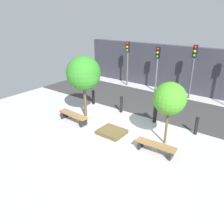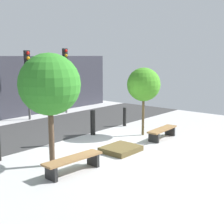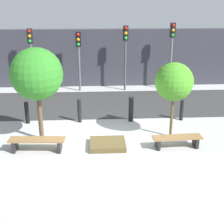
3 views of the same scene
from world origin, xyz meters
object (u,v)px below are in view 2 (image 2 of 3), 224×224
Objects in this scene: bollard_center at (93,122)px; bench_left at (73,161)px; planter_bed at (121,149)px; tree_behind_right_bench at (144,85)px; bollard_right at (125,117)px; traffic_light_mid_east at (28,72)px; traffic_light_east at (65,69)px; bollard_left at (52,133)px; bench_right at (162,131)px; tree_behind_left_bench at (50,85)px.

bench_left is at bearing -143.62° from bollard_center.
tree_behind_right_bench is at bearing 17.19° from planter_bed.
bollard_right is 5.58m from traffic_light_mid_east.
bollard_center is 0.29× the size of traffic_light_east.
bollard_left is 2.19m from bollard_center.
bollard_center is at bearing 114.14° from bench_right.
traffic_light_mid_east is (-2.00, 4.79, 2.04)m from bollard_right.
bollard_right is (4.38, 0.00, -0.05)m from bollard_left.
tree_behind_left_bench is 0.92× the size of traffic_light_east.
bollard_center is (2.19, 0.00, 0.04)m from bollard_left.
planter_bed is 0.34× the size of traffic_light_east.
bench_left is 0.68× the size of tree_behind_right_bench.
bollard_right is at bearing 62.73° from tree_behind_right_bench.
bollard_center is at bearing 25.03° from tree_behind_left_bench.
tree_behind_left_bench is (-4.87, 0.95, 2.18)m from bench_right.
bench_left is 6.29m from bollard_right.
traffic_light_mid_east reaches higher than tree_behind_left_bench.
bench_left is 0.57× the size of tree_behind_left_bench.
bollard_right is (0.85, 2.60, 0.14)m from bench_right.
bollard_left is at bearing 140.49° from bench_right.
bollard_right is at bearing 68.79° from bench_right.
bench_right is at bearing -62.74° from bollard_center.
planter_bed is 2.67m from bollard_left.
tree_behind_left_bench reaches higher than tree_behind_right_bench.
bollard_center is 5.89m from traffic_light_east.
tree_behind_right_bench is at bearing 86.88° from bench_right.
traffic_light_east reaches higher than planter_bed.
planter_bed is 2.68m from bollard_center.
tree_behind_left_bench is at bearing 165.80° from bench_right.
bollard_center reaches higher than bench_left.
bollard_right is 5.27m from traffic_light_east.
bench_right is 5.42m from tree_behind_left_bench.
bench_left is at bearing 176.88° from bench_right.
traffic_light_mid_east reaches higher than tree_behind_right_bench.
planter_bed is at bearing -118.16° from traffic_light_east.
traffic_light_mid_east is (-1.15, 6.44, 0.34)m from tree_behind_right_bench.
bollard_left is (1.34, 2.60, 0.17)m from bench_left.
tree_behind_left_bench is 0.95× the size of traffic_light_mid_east.
planter_bed is at bearing -114.51° from bollard_center.
traffic_light_mid_east is at bearing 95.74° from bench_right.
traffic_light_east is (1.41, 6.44, 0.43)m from tree_behind_right_bench.
bench_right is at bearing -108.09° from bollard_right.
bench_left is 2.93m from bollard_left.
traffic_light_mid_east is (3.72, 7.40, 2.15)m from bench_left.
bollard_left is (-3.53, 2.60, 0.19)m from bench_right.
bench_left is at bearing -90.00° from tree_behind_left_bench.
bench_right is at bearing -11.07° from tree_behind_left_bench.
bollard_center is 5.18m from traffic_light_mid_east.
bollard_right is (2.19, 0.00, -0.09)m from bollard_center.
bollard_center is at bearing -92.25° from traffic_light_mid_east.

